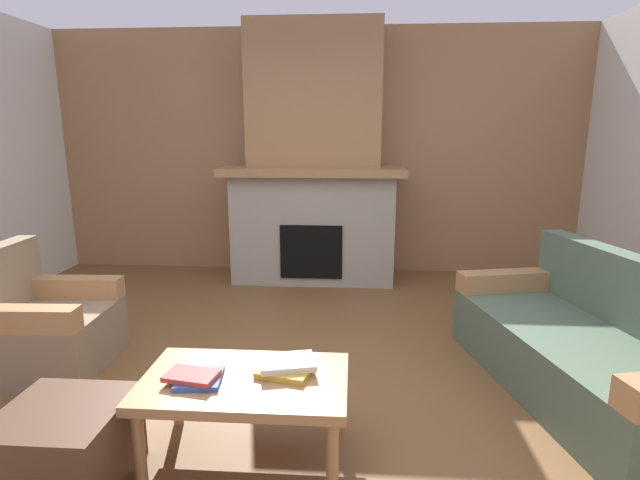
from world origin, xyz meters
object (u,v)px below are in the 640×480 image
object	(u,v)px
coffee_table	(245,388)
fireplace	(314,172)
armchair	(42,327)
couch	(588,349)
ottoman	(65,449)

from	to	relation	value
coffee_table	fireplace	bearing A→B (deg)	88.33
fireplace	armchair	distance (m)	2.95
couch	ottoman	xyz separation A→B (m)	(-2.74, -1.03, -0.09)
couch	armchair	distance (m)	3.57
armchair	ottoman	size ratio (longest dim) A/B	1.63
fireplace	couch	size ratio (longest dim) A/B	1.39
armchair	couch	bearing A→B (deg)	-1.45
fireplace	couch	bearing A→B (deg)	-51.20
coffee_table	ottoman	size ratio (longest dim) A/B	1.92
fireplace	coffee_table	size ratio (longest dim) A/B	2.70
ottoman	coffee_table	bearing A→B (deg)	19.90
fireplace	couch	xyz separation A→B (m)	(1.89, -2.34, -0.88)
fireplace	armchair	bearing A→B (deg)	-126.76
fireplace	armchair	xyz separation A→B (m)	(-1.68, -2.25, -0.87)
coffee_table	armchair	bearing A→B (deg)	152.13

